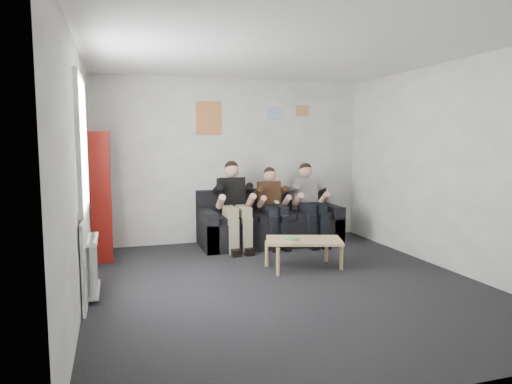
# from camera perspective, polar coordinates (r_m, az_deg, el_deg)

# --- Properties ---
(room_shell) EXTENTS (5.00, 5.00, 5.00)m
(room_shell) POSITION_cam_1_polar(r_m,az_deg,el_deg) (5.28, 3.84, 2.77)
(room_shell) COLOR black
(room_shell) RESTS_ON ground
(sofa) EXTENTS (2.27, 0.93, 0.88)m
(sofa) POSITION_cam_1_polar(r_m,az_deg,el_deg) (7.51, 1.62, -4.09)
(sofa) COLOR black
(sofa) RESTS_ON ground
(bookshelf) EXTENTS (0.27, 0.82, 1.81)m
(bookshelf) POSITION_cam_1_polar(r_m,az_deg,el_deg) (6.94, -18.73, -0.36)
(bookshelf) COLOR maroon
(bookshelf) RESTS_ON ground
(coffee_table) EXTENTS (0.98, 0.54, 0.39)m
(coffee_table) POSITION_cam_1_polar(r_m,az_deg,el_deg) (6.10, 5.99, -6.30)
(coffee_table) COLOR #D6BC7B
(coffee_table) RESTS_ON ground
(game_cases) EXTENTS (0.19, 0.15, 0.03)m
(game_cases) POSITION_cam_1_polar(r_m,az_deg,el_deg) (5.98, 4.48, -5.94)
(game_cases) COLOR silver
(game_cases) RESTS_ON coffee_table
(person_left) EXTENTS (0.42, 0.90, 1.37)m
(person_left) POSITION_cam_1_polar(r_m,az_deg,el_deg) (7.08, -2.67, -1.72)
(person_left) COLOR black
(person_left) RESTS_ON sofa
(person_middle) EXTENTS (0.36, 0.78, 1.26)m
(person_middle) POSITION_cam_1_polar(r_m,az_deg,el_deg) (7.28, 2.14, -1.83)
(person_middle) COLOR #4B2F19
(person_middle) RESTS_ON sofa
(person_right) EXTENTS (0.39, 0.84, 1.32)m
(person_right) POSITION_cam_1_polar(r_m,az_deg,el_deg) (7.50, 6.71, -1.44)
(person_right) COLOR silver
(person_right) RESTS_ON sofa
(radiator) EXTENTS (0.10, 0.64, 0.60)m
(radiator) POSITION_cam_1_polar(r_m,az_deg,el_deg) (5.29, -19.63, -8.57)
(radiator) COLOR white
(radiator) RESTS_ON ground
(window) EXTENTS (0.05, 1.30, 2.36)m
(window) POSITION_cam_1_polar(r_m,az_deg,el_deg) (5.17, -20.73, -1.29)
(window) COLOR white
(window) RESTS_ON room_shell
(poster_large) EXTENTS (0.42, 0.01, 0.55)m
(poster_large) POSITION_cam_1_polar(r_m,az_deg,el_deg) (7.56, -5.92, 9.15)
(poster_large) COLOR #EDC053
(poster_large) RESTS_ON room_shell
(poster_blue) EXTENTS (0.25, 0.01, 0.20)m
(poster_blue) POSITION_cam_1_polar(r_m,az_deg,el_deg) (7.88, 2.42, 9.80)
(poster_blue) COLOR #458AED
(poster_blue) RESTS_ON room_shell
(poster_pink) EXTENTS (0.22, 0.01, 0.18)m
(poster_pink) POSITION_cam_1_polar(r_m,az_deg,el_deg) (8.06, 5.82, 10.05)
(poster_pink) COLOR #BF3B6D
(poster_pink) RESTS_ON room_shell
(poster_sign) EXTENTS (0.20, 0.01, 0.14)m
(poster_sign) POSITION_cam_1_polar(r_m,az_deg,el_deg) (7.48, -10.53, 10.64)
(poster_sign) COLOR silver
(poster_sign) RESTS_ON room_shell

